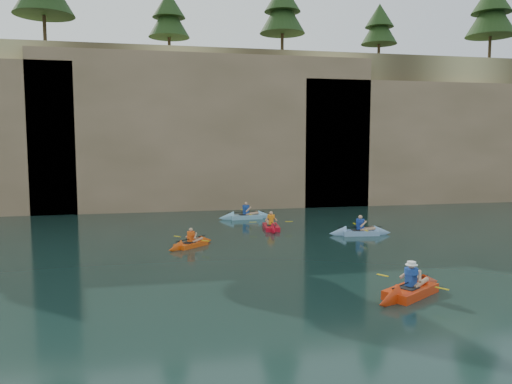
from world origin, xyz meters
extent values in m
plane|color=black|center=(0.00, 0.00, 0.00)|extent=(160.00, 160.00, 0.00)
cube|color=tan|center=(0.00, 30.00, 6.00)|extent=(70.00, 16.00, 12.00)
cube|color=#9A7A5D|center=(2.00, 22.60, 5.70)|extent=(24.00, 2.40, 11.40)
cube|color=#9A7A5D|center=(22.00, 22.60, 4.92)|extent=(26.00, 2.40, 9.84)
cube|color=black|center=(-4.00, 21.95, 1.60)|extent=(3.50, 1.00, 3.20)
cube|color=black|center=(10.00, 21.95, 2.25)|extent=(5.00, 1.00, 4.50)
cube|color=red|center=(6.00, 0.60, 0.16)|extent=(2.88, 2.27, 0.32)
cone|color=red|center=(7.13, 1.31, 0.16)|extent=(1.30, 1.26, 0.85)
cone|color=red|center=(4.87, -0.12, 0.16)|extent=(1.30, 1.26, 0.85)
cube|color=black|center=(5.87, 0.52, 0.29)|extent=(0.75, 0.74, 0.04)
cube|color=#1B3F96|center=(6.00, 0.60, 0.61)|extent=(0.44, 0.40, 0.54)
sphere|color=tan|center=(6.00, 0.60, 1.00)|extent=(0.23, 0.23, 0.23)
cylinder|color=black|center=(6.00, 0.60, 0.46)|extent=(1.94, 1.24, 0.04)
cube|color=yellow|center=(5.45, 1.47, 0.46)|extent=(0.29, 0.40, 0.02)
cube|color=yellow|center=(6.55, -0.28, 0.46)|extent=(0.29, 0.40, 0.02)
cylinder|color=white|center=(6.00, 0.60, 1.04)|extent=(0.39, 0.39, 0.11)
cube|color=#DB4A0D|center=(-0.32, 9.52, 0.12)|extent=(2.14, 2.03, 0.25)
cone|color=#DB4A0D|center=(0.47, 10.24, 0.12)|extent=(1.04, 1.03, 0.67)
cone|color=#DB4A0D|center=(-1.10, 8.81, 0.12)|extent=(1.04, 1.03, 0.67)
cube|color=black|center=(-0.43, 9.42, 0.22)|extent=(0.69, 0.68, 0.04)
cube|color=#EC5413|center=(-0.32, 9.52, 0.48)|extent=(0.36, 0.35, 0.45)
sphere|color=tan|center=(-0.32, 9.52, 0.80)|extent=(0.19, 0.19, 0.19)
cylinder|color=black|center=(-0.32, 9.52, 0.39)|extent=(1.49, 1.37, 0.04)
cube|color=yellow|center=(-0.92, 10.18, 0.39)|extent=(0.34, 0.36, 0.02)
cube|color=yellow|center=(0.28, 8.86, 0.39)|extent=(0.34, 0.36, 0.02)
cube|color=#7BA1CE|center=(8.63, 10.61, 0.15)|extent=(2.65, 1.13, 0.29)
cone|color=#7BA1CE|center=(9.83, 10.46, 0.15)|extent=(0.99, 0.90, 0.79)
cone|color=#7BA1CE|center=(7.43, 10.75, 0.15)|extent=(0.99, 0.90, 0.79)
cube|color=black|center=(8.48, 10.63, 0.26)|extent=(0.61, 0.56, 0.04)
cube|color=#1B3896|center=(8.63, 10.61, 0.57)|extent=(0.39, 0.28, 0.53)
sphere|color=tan|center=(8.63, 10.61, 0.95)|extent=(0.22, 0.22, 0.22)
cylinder|color=black|center=(8.63, 10.61, 0.43)|extent=(2.34, 0.32, 0.04)
cube|color=yellow|center=(8.76, 11.67, 0.43)|extent=(0.13, 0.43, 0.02)
cube|color=yellow|center=(8.50, 9.54, 0.43)|extent=(0.13, 0.43, 0.02)
cube|color=red|center=(4.45, 13.28, 0.14)|extent=(1.09, 2.71, 0.28)
cone|color=red|center=(4.59, 14.51, 0.14)|extent=(0.86, 1.01, 0.76)
cone|color=red|center=(4.30, 12.05, 0.14)|extent=(0.86, 1.01, 0.76)
cube|color=black|center=(4.43, 13.13, 0.25)|extent=(0.54, 0.60, 0.04)
cube|color=orange|center=(4.45, 13.28, 0.54)|extent=(0.26, 0.37, 0.51)
sphere|color=tan|center=(4.45, 13.28, 0.91)|extent=(0.21, 0.21, 0.21)
cylinder|color=black|center=(4.45, 13.28, 0.42)|extent=(0.30, 2.23, 0.04)
cube|color=yellow|center=(3.43, 13.40, 0.42)|extent=(0.43, 0.13, 0.02)
cube|color=yellow|center=(5.46, 13.16, 0.42)|extent=(0.43, 0.13, 0.02)
cube|color=#7BB2CE|center=(3.75, 17.23, 0.15)|extent=(2.77, 1.00, 0.30)
cone|color=#7BB2CE|center=(5.03, 17.30, 0.15)|extent=(1.01, 0.87, 0.81)
cone|color=#7BB2CE|center=(2.47, 17.15, 0.15)|extent=(1.01, 0.87, 0.81)
cube|color=black|center=(3.60, 17.22, 0.27)|extent=(0.58, 0.54, 0.04)
cube|color=#1B3F95|center=(3.75, 17.23, 0.58)|extent=(0.38, 0.26, 0.54)
sphere|color=tan|center=(3.75, 17.23, 0.98)|extent=(0.23, 0.23, 0.23)
cylinder|color=black|center=(3.75, 17.23, 0.44)|extent=(2.40, 0.18, 0.04)
cube|color=yellow|center=(3.69, 18.33, 0.44)|extent=(0.10, 0.42, 0.02)
cube|color=yellow|center=(3.82, 16.12, 0.44)|extent=(0.10, 0.42, 0.02)
camera|label=1|loc=(-2.05, -13.62, 4.95)|focal=35.00mm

